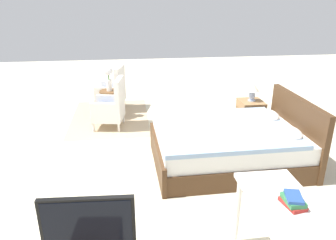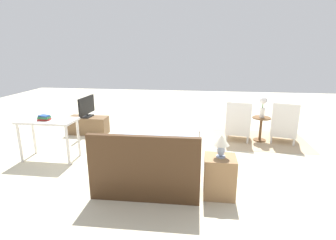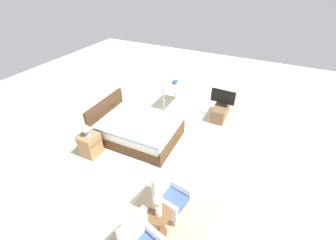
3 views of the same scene
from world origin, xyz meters
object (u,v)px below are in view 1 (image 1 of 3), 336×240
Objects in this scene: bed at (231,145)px; nightstand at (250,117)px; side_table at (110,101)px; book_stack at (293,201)px; vanity_desk at (284,216)px; tv_flatscreen at (88,225)px; armchair_by_window_left at (113,92)px; armchair_by_window_right at (111,108)px; table_lamp at (253,89)px; flower_vase at (109,76)px.

bed reaches higher than nightstand.
book_stack is at bearing 21.05° from side_table.
nightstand is 3.27m from vanity_desk.
tv_flatscreen reaches higher than side_table.
bed reaches higher than vanity_desk.
tv_flatscreen is (4.13, 0.02, 0.34)m from side_table.
armchair_by_window_left is 0.99m from armchair_by_window_right.
table_lamp is (-0.00, 0.00, 0.51)m from nightstand.
tv_flatscreen is 1.56m from vanity_desk.
book_stack is (0.08, 1.61, 0.14)m from tv_flatscreen.
bed reaches higher than tv_flatscreen.
tv_flatscreen reaches higher than nightstand.
book_stack is (3.71, 1.59, 0.44)m from armchair_by_window_right.
flower_vase is at bearing -176.05° from armchair_by_window_right.
armchair_by_window_right reaches higher than side_table.
book_stack reaches higher than side_table.
bed is at bearing -32.42° from table_lamp.
table_lamp is (-1.06, 0.67, 0.51)m from bed.
table_lamp reaches higher than nightstand.
armchair_by_window_right is at bearing 0.06° from armchair_by_window_left.
armchair_by_window_left is 2.79× the size of table_lamp.
table_lamp is 3.27m from book_stack.
vanity_desk is (3.13, -0.90, -0.15)m from table_lamp.
table_lamp is 0.32× the size of vanity_desk.
book_stack is at bearing -15.20° from table_lamp.
armchair_by_window_right is 0.88× the size of vanity_desk.
bed is 2.84m from flower_vase.
vanity_desk reaches higher than side_table.
armchair_by_window_left is at bearing -161.33° from book_stack.
book_stack reaches higher than nightstand.
book_stack is at bearing -15.19° from nightstand.
armchair_by_window_left is 0.67m from flower_vase.
book_stack is at bearing 18.67° from armchair_by_window_left.
vanity_desk is (0.06, 1.56, -0.03)m from tv_flatscreen.
nightstand is at bearing 147.61° from bed.
table_lamp reaches higher than book_stack.
bed is 2.33× the size of armchair_by_window_left.
book_stack is (3.15, -0.86, 0.02)m from table_lamp.
armchair_by_window_left is 1.93× the size of flower_vase.
side_table is 2.45× the size of book_stack.
armchair_by_window_left is 2.89m from nightstand.
armchair_by_window_left is at bearing 179.79° from tv_flatscreen.
flower_vase is 2.75m from nightstand.
table_lamp is 3.26m from vanity_desk.
armchair_by_window_left reaches higher than table_lamp.
nightstand is at bearing 66.82° from side_table.
table_lamp is at bearing 57.69° from armchair_by_window_left.
armchair_by_window_right is 4.06m from book_stack.
table_lamp is 3.94m from tv_flatscreen.
vanity_desk is at bearing -122.23° from book_stack.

